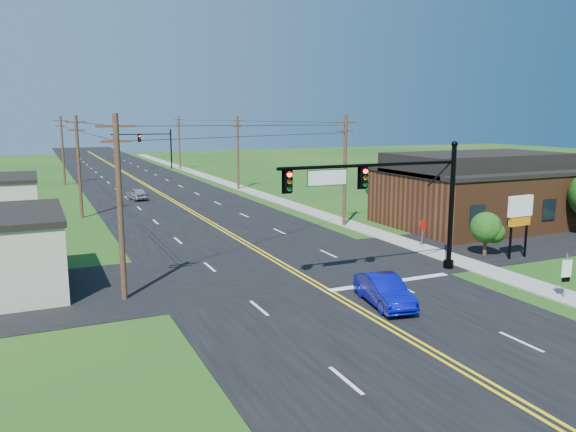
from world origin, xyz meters
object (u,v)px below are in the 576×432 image
route_sign (566,273)px  signal_mast_main (387,193)px  signal_mast_far (145,143)px  blue_car (384,291)px  stop_sign (423,228)px

route_sign → signal_mast_main: bearing=139.1°
route_sign → signal_mast_far: bearing=102.7°
signal_mast_far → blue_car: size_ratio=2.56×
signal_mast_far → blue_car: 76.19m
signal_mast_main → blue_car: signal_mast_main is taller
route_sign → stop_sign: bearing=96.8°
blue_car → signal_mast_far: bearing=97.5°
signal_mast_far → blue_car: signal_mast_far is taller
signal_mast_main → stop_sign: 8.51m
blue_car → route_sign: 9.10m
signal_mast_main → signal_mast_far: bearing=89.9°
stop_sign → signal_mast_far: bearing=83.2°
signal_mast_far → stop_sign: signal_mast_far is taller
signal_mast_far → stop_sign: 67.57m
signal_mast_far → signal_mast_main: bearing=-90.1°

